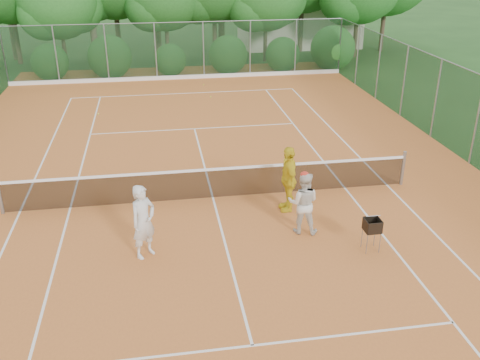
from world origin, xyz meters
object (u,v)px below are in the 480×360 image
object	(u,v)px
player_white	(143,222)
ball_hopper	(372,226)
player_center_grp	(303,203)
player_yellow	(288,179)

from	to	relation	value
player_white	ball_hopper	distance (m)	5.52
player_white	player_center_grp	bearing A→B (deg)	-33.89
ball_hopper	player_center_grp	bearing A→B (deg)	126.68
player_white	player_center_grp	world-z (taller)	player_white
player_yellow	player_center_grp	bearing A→B (deg)	4.24
player_center_grp	ball_hopper	world-z (taller)	player_center_grp
player_yellow	ball_hopper	world-z (taller)	player_yellow
player_center_grp	ball_hopper	size ratio (longest dim) A/B	2.02
player_yellow	ball_hopper	xyz separation A→B (m)	(1.50, -2.46, -0.28)
player_center_grp	player_white	bearing A→B (deg)	-172.95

